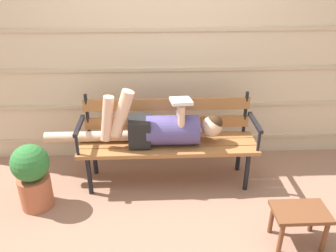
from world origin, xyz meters
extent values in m
plane|color=#936B56|center=(0.00, 0.00, 0.00)|extent=(12.00, 12.00, 0.00)
cube|color=beige|center=(0.00, 0.68, 1.18)|extent=(4.56, 0.06, 2.35)
cube|color=#C1AD8E|center=(0.00, 0.64, 0.20)|extent=(4.56, 0.02, 0.04)
cube|color=#C1AD8E|center=(0.00, 0.64, 0.59)|extent=(4.56, 0.02, 0.04)
cube|color=#C1AD8E|center=(0.00, 0.64, 0.98)|extent=(4.56, 0.02, 0.04)
cube|color=#C1AD8E|center=(0.00, 0.64, 1.37)|extent=(4.56, 0.02, 0.04)
cube|color=#9E6638|center=(0.00, -0.02, 0.41)|extent=(1.66, 0.13, 0.04)
cube|color=#9E6638|center=(0.00, 0.12, 0.41)|extent=(1.66, 0.13, 0.04)
cube|color=#9E6638|center=(0.00, 0.26, 0.41)|extent=(1.66, 0.13, 0.04)
cube|color=#9E6638|center=(0.00, 0.33, 0.54)|extent=(1.59, 0.05, 0.11)
cube|color=#9E6638|center=(0.00, 0.33, 0.73)|extent=(1.59, 0.05, 0.11)
cylinder|color=black|center=(-0.76, 0.33, 0.64)|extent=(0.03, 0.03, 0.42)
cylinder|color=black|center=(0.76, 0.33, 0.64)|extent=(0.03, 0.03, 0.42)
cylinder|color=black|center=(-0.73, -0.05, 0.20)|extent=(0.04, 0.04, 0.39)
cylinder|color=black|center=(0.73, -0.05, 0.20)|extent=(0.04, 0.04, 0.39)
cylinder|color=black|center=(-0.73, 0.29, 0.20)|extent=(0.04, 0.04, 0.39)
cylinder|color=black|center=(0.73, 0.29, 0.20)|extent=(0.04, 0.04, 0.39)
cube|color=black|center=(-0.80, 0.12, 0.63)|extent=(0.04, 0.41, 0.03)
cylinder|color=black|center=(-0.80, -0.05, 0.53)|extent=(0.03, 0.03, 0.20)
cube|color=black|center=(0.80, 0.12, 0.63)|extent=(0.04, 0.41, 0.03)
cylinder|color=black|center=(0.80, -0.05, 0.53)|extent=(0.03, 0.03, 0.20)
cylinder|color=#514784|center=(0.04, 0.12, 0.56)|extent=(0.48, 0.27, 0.27)
cube|color=black|center=(-0.26, 0.12, 0.56)|extent=(0.20, 0.26, 0.25)
sphere|color=beige|center=(0.40, 0.12, 0.59)|extent=(0.19, 0.19, 0.19)
sphere|color=#382314|center=(0.42, 0.12, 0.63)|extent=(0.16, 0.16, 0.16)
cylinder|color=beige|center=(-0.41, 0.06, 0.77)|extent=(0.24, 0.11, 0.45)
cylinder|color=beige|center=(-0.54, 0.06, 0.72)|extent=(0.15, 0.09, 0.43)
cylinder|color=beige|center=(-0.74, 0.18, 0.48)|extent=(0.81, 0.10, 0.10)
cylinder|color=beige|center=(0.11, 0.04, 0.70)|extent=(0.06, 0.06, 0.27)
cylinder|color=beige|center=(0.11, 0.20, 0.70)|extent=(0.06, 0.06, 0.27)
cube|color=silver|center=(0.11, 0.12, 0.85)|extent=(0.20, 0.27, 0.07)
cube|color=brown|center=(0.96, -0.72, 0.29)|extent=(0.41, 0.27, 0.03)
cylinder|color=brown|center=(0.79, -0.83, 0.14)|extent=(0.04, 0.04, 0.28)
cylinder|color=brown|center=(1.12, -0.83, 0.14)|extent=(0.04, 0.04, 0.28)
cylinder|color=brown|center=(0.79, -0.62, 0.14)|extent=(0.04, 0.04, 0.28)
cylinder|color=brown|center=(1.12, -0.62, 0.14)|extent=(0.04, 0.04, 0.28)
cylinder|color=#AD5B3D|center=(-1.17, -0.20, 0.15)|extent=(0.28, 0.28, 0.29)
sphere|color=#2D7033|center=(-1.17, -0.20, 0.45)|extent=(0.32, 0.32, 0.32)
camera|label=1|loc=(-0.12, -2.71, 2.03)|focal=37.19mm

